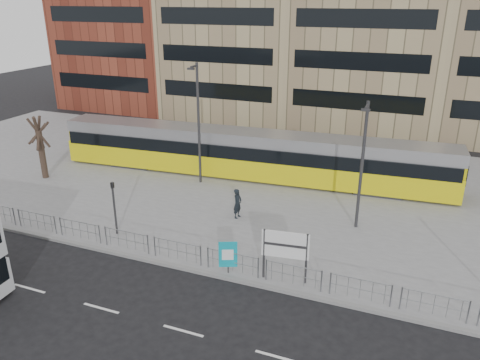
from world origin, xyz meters
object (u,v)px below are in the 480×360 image
at_px(lamp_post_east, 362,161).
at_px(bare_tree, 35,113).
at_px(pedestrian, 238,203).
at_px(lamp_post_west, 198,120).
at_px(ad_panel, 228,255).
at_px(tram, 248,154).
at_px(traffic_light_west, 114,201).
at_px(station_sign, 285,247).

xyz_separation_m(lamp_post_east, bare_tree, (-22.48, -0.29, 0.76)).
relative_size(pedestrian, lamp_post_east, 0.25).
relative_size(lamp_post_west, lamp_post_east, 1.15).
bearing_deg(pedestrian, lamp_post_west, 55.06).
xyz_separation_m(ad_panel, bare_tree, (-17.49, 6.81, 3.82)).
bearing_deg(tram, pedestrian, -78.67).
height_order(ad_panel, pedestrian, pedestrian).
height_order(traffic_light_west, lamp_post_west, lamp_post_west).
height_order(pedestrian, lamp_post_east, lamp_post_east).
bearing_deg(station_sign, bare_tree, 154.95).
bearing_deg(lamp_post_east, lamp_post_west, 165.26).
relative_size(tram, pedestrian, 15.85).
distance_m(station_sign, lamp_post_east, 7.45).
height_order(tram, lamp_post_east, lamp_post_east).
relative_size(station_sign, lamp_post_east, 0.34).
height_order(station_sign, pedestrian, station_sign).
bearing_deg(ad_panel, bare_tree, 135.51).
bearing_deg(traffic_light_west, station_sign, -2.41).
distance_m(tram, lamp_post_east, 10.53).
bearing_deg(tram, ad_panel, -77.65).
bearing_deg(lamp_post_east, traffic_light_west, -155.11).
distance_m(ad_panel, bare_tree, 19.15).
relative_size(station_sign, pedestrian, 1.38).
distance_m(station_sign, lamp_post_west, 13.63).
height_order(traffic_light_west, lamp_post_east, lamp_post_east).
relative_size(traffic_light_west, bare_tree, 0.46).
relative_size(station_sign, lamp_post_west, 0.30).
bearing_deg(bare_tree, ad_panel, -21.28).
xyz_separation_m(traffic_light_west, lamp_post_west, (0.90, 8.74, 2.61)).
distance_m(tram, pedestrian, 7.07).
relative_size(lamp_post_east, bare_tree, 1.09).
height_order(lamp_post_west, bare_tree, lamp_post_west).
height_order(lamp_post_east, bare_tree, lamp_post_east).
height_order(pedestrian, bare_tree, bare_tree).
bearing_deg(tram, station_sign, -66.39).
bearing_deg(traffic_light_west, ad_panel, -7.46).
relative_size(traffic_light_west, lamp_post_west, 0.37).
xyz_separation_m(ad_panel, lamp_post_east, (4.99, 7.10, 3.05)).
distance_m(pedestrian, bare_tree, 16.16).
bearing_deg(pedestrian, traffic_light_west, 136.82).
bearing_deg(traffic_light_west, bare_tree, 154.94).
bearing_deg(bare_tree, lamp_post_east, 0.75).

